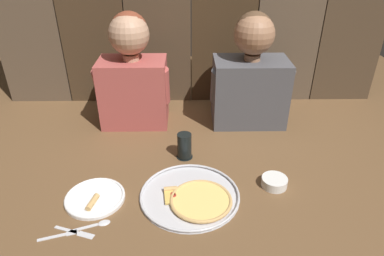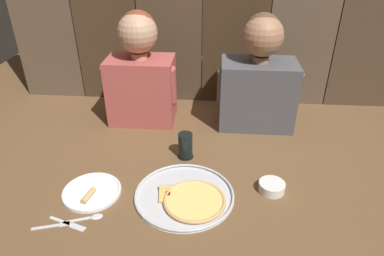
% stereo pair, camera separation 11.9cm
% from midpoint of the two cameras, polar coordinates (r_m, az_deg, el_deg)
% --- Properties ---
extents(ground_plane, '(3.20, 3.20, 0.00)m').
position_cam_midpoint_polar(ground_plane, '(1.48, 2.22, -8.04)').
color(ground_plane, brown).
extents(pizza_tray, '(0.39, 0.39, 0.03)m').
position_cam_midpoint_polar(pizza_tray, '(1.37, 1.78, -11.37)').
color(pizza_tray, silver).
rests_on(pizza_tray, ground).
extents(dinner_plate, '(0.23, 0.23, 0.03)m').
position_cam_midpoint_polar(dinner_plate, '(1.43, -13.97, -10.25)').
color(dinner_plate, white).
rests_on(dinner_plate, ground).
extents(drinking_glass, '(0.08, 0.08, 0.12)m').
position_cam_midpoint_polar(drinking_glass, '(1.57, 1.07, -3.00)').
color(drinking_glass, black).
rests_on(drinking_glass, ground).
extents(dipping_bowl, '(0.11, 0.11, 0.04)m').
position_cam_midpoint_polar(dipping_bowl, '(1.45, 15.43, -9.38)').
color(dipping_bowl, white).
rests_on(dipping_bowl, ground).
extents(table_fork, '(0.13, 0.05, 0.01)m').
position_cam_midpoint_polar(table_fork, '(1.34, -19.67, -15.07)').
color(table_fork, silver).
rests_on(table_fork, ground).
extents(table_knife, '(0.15, 0.07, 0.01)m').
position_cam_midpoint_polar(table_knife, '(1.33, -17.49, -14.90)').
color(table_knife, silver).
rests_on(table_knife, ground).
extents(table_spoon, '(0.14, 0.07, 0.01)m').
position_cam_midpoint_polar(table_spoon, '(1.33, -13.96, -14.21)').
color(table_spoon, silver).
rests_on(table_spoon, ground).
extents(diner_left, '(0.38, 0.22, 0.58)m').
position_cam_midpoint_polar(diner_left, '(1.81, -6.65, 9.22)').
color(diner_left, '#AD4C47').
rests_on(diner_left, ground).
extents(diner_right, '(0.42, 0.24, 0.58)m').
position_cam_midpoint_polar(diner_right, '(1.80, 12.88, 8.17)').
color(diner_right, '#4C4C51').
rests_on(diner_right, ground).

